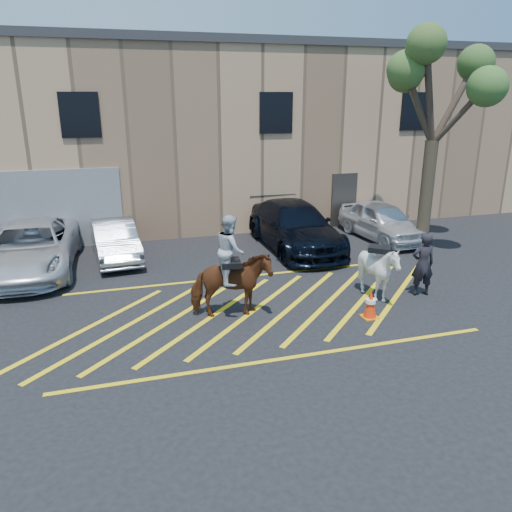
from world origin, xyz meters
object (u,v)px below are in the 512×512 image
object	(u,v)px
car_white_pickup	(31,248)
tree	(438,80)
car_white_suv	(382,221)
mounted_bay	(231,277)
car_silver_sedan	(115,240)
handler	(423,264)
saddled_white	(378,271)
traffic_cone	(371,304)
car_blue_suv	(295,226)

from	to	relation	value
car_white_pickup	tree	distance (m)	13.88
car_white_suv	mounted_bay	bearing A→B (deg)	-148.80
car_silver_sedan	car_white_suv	bearing A→B (deg)	-7.42
car_silver_sedan	car_white_suv	distance (m)	9.75
handler	car_white_pickup	bearing A→B (deg)	-17.33
saddled_white	car_white_pickup	bearing A→B (deg)	151.43
tree	traffic_cone	bearing A→B (deg)	-134.61
saddled_white	tree	size ratio (longest dim) A/B	0.26
saddled_white	traffic_cone	size ratio (longest dim) A/B	2.62
car_silver_sedan	saddled_white	xyz separation A→B (m)	(6.63, -5.60, 0.16)
car_white_pickup	car_silver_sedan	xyz separation A→B (m)	(2.50, 0.62, -0.13)
car_white_pickup	traffic_cone	size ratio (longest dim) A/B	7.54
traffic_cone	tree	bearing A→B (deg)	45.39
car_silver_sedan	traffic_cone	bearing A→B (deg)	-53.52
car_blue_suv	mounted_bay	world-z (taller)	mounted_bay
car_silver_sedan	traffic_cone	xyz separation A→B (m)	(5.88, -6.62, -0.27)
car_silver_sedan	car_blue_suv	size ratio (longest dim) A/B	0.70
car_white_suv	saddled_white	bearing A→B (deg)	-125.70
mounted_bay	tree	distance (m)	9.72
car_silver_sedan	tree	size ratio (longest dim) A/B	0.53
car_blue_suv	traffic_cone	size ratio (longest dim) A/B	7.57
handler	tree	world-z (taller)	tree
traffic_cone	tree	distance (m)	8.35
car_white_suv	traffic_cone	size ratio (longest dim) A/B	5.69
traffic_cone	car_silver_sedan	bearing A→B (deg)	131.63
car_white_pickup	car_white_suv	size ratio (longest dim) A/B	1.33
saddled_white	car_white_suv	bearing A→B (deg)	59.16
car_white_suv	saddled_white	xyz separation A→B (m)	(-3.11, -5.21, 0.09)
mounted_bay	car_white_pickup	bearing A→B (deg)	135.94
car_white_pickup	handler	world-z (taller)	handler
handler	car_blue_suv	bearing A→B (deg)	-62.52
car_white_suv	tree	xyz separation A→B (m)	(0.65, -1.66, 4.98)
car_silver_sedan	car_blue_suv	bearing A→B (deg)	-10.17
handler	traffic_cone	size ratio (longest dim) A/B	2.41
car_white_pickup	tree	size ratio (longest dim) A/B	0.75
car_silver_sedan	saddled_white	distance (m)	8.68
handler	car_white_suv	bearing A→B (deg)	-100.38
car_blue_suv	traffic_cone	xyz separation A→B (m)	(-0.29, -6.08, -0.44)
car_white_suv	traffic_cone	world-z (taller)	car_white_suv
mounted_bay	traffic_cone	world-z (taller)	mounted_bay
car_silver_sedan	traffic_cone	distance (m)	8.86
handler	saddled_white	size ratio (longest dim) A/B	0.92
handler	tree	distance (m)	6.51
car_white_suv	tree	bearing A→B (deg)	-73.50
handler	saddled_white	distance (m)	1.31
car_white_suv	tree	distance (m)	5.29
tree	car_white_suv	bearing A→B (deg)	111.36
car_blue_suv	saddled_white	bearing A→B (deg)	-85.27
handler	mounted_bay	bearing A→B (deg)	7.46
car_white_pickup	tree	world-z (taller)	tree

